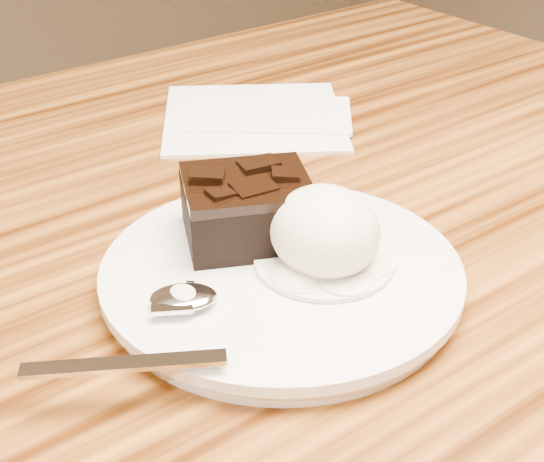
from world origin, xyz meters
TOP-DOWN VIEW (x-y plane):
  - plate at (0.03, -0.08)m, footprint 0.23×0.23m
  - brownie at (0.03, -0.04)m, footprint 0.10×0.10m
  - ice_cream_scoop at (0.05, -0.09)m, footprint 0.07×0.07m
  - melt_puddle at (0.05, -0.09)m, footprint 0.09×0.09m
  - spoon at (-0.04, -0.08)m, footprint 0.15×0.11m
  - napkin at (0.18, 0.16)m, footprint 0.23×0.23m
  - crumb_a at (0.04, -0.06)m, footprint 0.01×0.01m
  - crumb_b at (-0.03, -0.06)m, footprint 0.01×0.01m
  - crumb_c at (0.03, -0.07)m, footprint 0.01×0.01m

SIDE VIEW (x-z plane):
  - napkin at x=0.18m, z-range 0.75..0.76m
  - plate at x=0.03m, z-range 0.75..0.77m
  - melt_puddle at x=0.05m, z-range 0.77..0.77m
  - crumb_b at x=-0.03m, z-range 0.77..0.77m
  - crumb_a at x=0.04m, z-range 0.77..0.77m
  - crumb_c at x=0.03m, z-range 0.77..0.77m
  - spoon at x=-0.04m, z-range 0.77..0.78m
  - brownie at x=0.03m, z-range 0.77..0.81m
  - ice_cream_scoop at x=0.05m, z-range 0.76..0.82m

